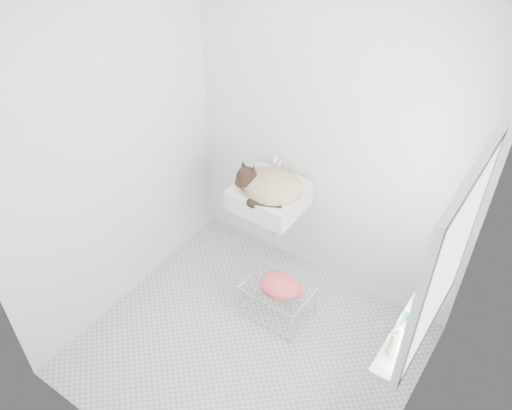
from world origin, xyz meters
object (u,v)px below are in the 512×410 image
Objects in this scene: bottle_a at (394,354)px; bottle_c at (425,300)px; cat at (269,186)px; wire_rack at (277,300)px; sink at (269,189)px; bottle_b at (406,333)px.

bottle_c is at bearing 90.00° from bottle_a.
wire_rack is (0.30, -0.32, -0.74)m from cat.
sink is 1.38m from bottle_c.
sink reaches higher than bottle_a.
bottle_c is (0.00, 0.28, 0.00)m from bottle_b.
bottle_a is 0.44m from bottle_c.
bottle_c reaches higher than wire_rack.
cat is 1.36m from bottle_c.
bottle_b is (1.01, -0.31, 0.70)m from wire_rack.
bottle_b is (1.31, -0.63, -0.04)m from cat.
bottle_c is (1.31, -0.35, -0.04)m from cat.
wire_rack is at bearing 163.01° from bottle_b.
bottle_c is (1.33, -0.37, 0.00)m from sink.
wire_rack is (0.31, -0.34, -0.70)m from sink.
wire_rack is 1.23m from bottle_c.
bottle_a reaches higher than bottle_b.
bottle_a is 0.16m from bottle_b.
bottle_b reaches higher than wire_rack.
cat is at bearing -56.76° from sink.
sink is 3.10× the size of bottle_c.
bottle_a is 1.09× the size of bottle_b.
cat is 1.54m from bottle_a.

